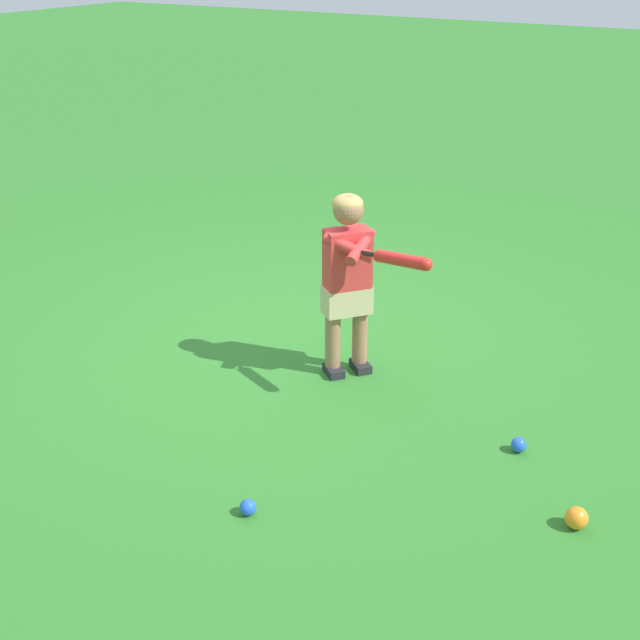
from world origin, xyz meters
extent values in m
plane|color=#2D7528|center=(0.00, 0.00, 0.00)|extent=(40.00, 40.00, 0.00)
cube|color=#232328|center=(-0.57, 0.14, 0.03)|extent=(0.17, 0.16, 0.05)
cylinder|color=#996B4C|center=(-0.55, 0.13, 0.21)|extent=(0.09, 0.09, 0.34)
cube|color=#232328|center=(-0.46, 0.27, 0.03)|extent=(0.17, 0.16, 0.05)
cylinder|color=#996B4C|center=(-0.45, 0.26, 0.21)|extent=(0.09, 0.09, 0.34)
cube|color=#C6B284|center=(-0.50, 0.19, 0.46)|extent=(0.29, 0.30, 0.16)
cube|color=red|center=(-0.50, 0.19, 0.71)|extent=(0.27, 0.29, 0.34)
sphere|color=#996B4C|center=(-0.50, 0.19, 1.00)|extent=(0.17, 0.17, 0.17)
ellipsoid|color=tan|center=(-0.49, 0.19, 1.02)|extent=(0.24, 0.24, 0.11)
sphere|color=red|center=(-0.61, 0.28, 0.80)|extent=(0.04, 0.04, 0.04)
cylinder|color=black|center=(-0.69, 0.31, 0.81)|extent=(0.14, 0.07, 0.05)
cylinder|color=red|center=(-0.92, 0.38, 0.85)|extent=(0.35, 0.17, 0.11)
sphere|color=red|center=(-1.08, 0.44, 0.87)|extent=(0.07, 0.07, 0.07)
cylinder|color=red|center=(-0.60, 0.23, 0.81)|extent=(0.10, 0.31, 0.14)
cylinder|color=red|center=(-0.56, 0.29, 0.81)|extent=(0.31, 0.09, 0.14)
sphere|color=orange|center=(-2.08, 0.95, 0.05)|extent=(0.10, 0.10, 0.10)
sphere|color=blue|center=(-1.66, 0.50, 0.04)|extent=(0.08, 0.08, 0.08)
sphere|color=blue|center=(-0.79, 1.61, 0.04)|extent=(0.08, 0.08, 0.08)
camera|label=1|loc=(-2.66, 4.11, 2.39)|focal=47.83mm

